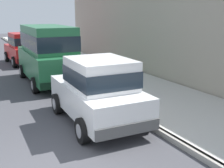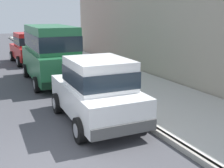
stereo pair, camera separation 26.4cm
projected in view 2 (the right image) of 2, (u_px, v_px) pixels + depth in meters
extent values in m
cube|color=gray|center=(174.00, 142.00, 6.80)|extent=(0.16, 64.00, 0.14)
cube|color=white|center=(96.00, 98.00, 8.14)|extent=(1.84, 3.76, 0.76)
cube|color=white|center=(99.00, 73.00, 7.73)|extent=(1.58, 1.95, 0.80)
cube|color=#19232D|center=(99.00, 75.00, 7.74)|extent=(1.61, 1.99, 0.44)
cube|color=#505050|center=(77.00, 91.00, 9.79)|extent=(1.69, 0.26, 0.28)
cube|color=#505050|center=(124.00, 129.00, 6.61)|extent=(1.69, 0.26, 0.28)
cylinder|color=black|center=(57.00, 103.00, 8.91)|extent=(0.24, 0.65, 0.64)
cylinder|color=#9E9EA3|center=(57.00, 103.00, 8.91)|extent=(0.25, 0.36, 0.35)
cylinder|color=black|center=(108.00, 97.00, 9.59)|extent=(0.24, 0.65, 0.64)
cylinder|color=#9E9EA3|center=(108.00, 97.00, 9.59)|extent=(0.25, 0.36, 0.35)
cylinder|color=black|center=(80.00, 130.00, 6.88)|extent=(0.24, 0.65, 0.64)
cylinder|color=#9E9EA3|center=(80.00, 130.00, 6.88)|extent=(0.25, 0.36, 0.35)
cylinder|color=black|center=(142.00, 119.00, 7.56)|extent=(0.24, 0.65, 0.64)
cylinder|color=#9E9EA3|center=(142.00, 119.00, 7.56)|extent=(0.25, 0.36, 0.35)
cube|color=#EAEACC|center=(62.00, 82.00, 9.52)|extent=(0.28, 0.09, 0.14)
cube|color=#EAEACC|center=(91.00, 79.00, 9.94)|extent=(0.28, 0.09, 0.14)
cube|color=#23663D|center=(52.00, 63.00, 12.74)|extent=(2.04, 4.85, 1.10)
cube|color=#23663D|center=(50.00, 38.00, 12.47)|extent=(1.79, 3.85, 1.10)
cube|color=#19232D|center=(50.00, 40.00, 12.49)|extent=(1.82, 3.89, 0.61)
cube|color=black|center=(42.00, 64.00, 14.91)|extent=(1.87, 0.26, 0.28)
cube|color=black|center=(66.00, 84.00, 10.77)|extent=(1.87, 0.26, 0.28)
cylinder|color=black|center=(26.00, 71.00, 13.81)|extent=(0.24, 0.65, 0.64)
cylinder|color=#9E9EA3|center=(26.00, 71.00, 13.81)|extent=(0.25, 0.36, 0.35)
cylinder|color=black|center=(64.00, 68.00, 14.57)|extent=(0.24, 0.65, 0.64)
cylinder|color=#9E9EA3|center=(64.00, 68.00, 14.57)|extent=(0.25, 0.36, 0.35)
cylinder|color=black|center=(37.00, 85.00, 11.18)|extent=(0.24, 0.65, 0.64)
cylinder|color=#9E9EA3|center=(37.00, 85.00, 11.18)|extent=(0.25, 0.36, 0.35)
cylinder|color=black|center=(83.00, 80.00, 11.94)|extent=(0.24, 0.65, 0.64)
cylinder|color=#9E9EA3|center=(83.00, 80.00, 11.94)|extent=(0.25, 0.36, 0.35)
cube|color=#EAEACC|center=(30.00, 53.00, 14.56)|extent=(0.28, 0.09, 0.14)
cube|color=#EAEACC|center=(52.00, 52.00, 15.03)|extent=(0.28, 0.09, 0.14)
cube|color=red|center=(29.00, 52.00, 17.63)|extent=(1.86, 3.76, 0.76)
cube|color=red|center=(29.00, 39.00, 17.23)|extent=(1.59, 1.96, 0.80)
cube|color=#19232D|center=(29.00, 40.00, 17.24)|extent=(1.62, 2.00, 0.44)
cube|color=#400A0A|center=(24.00, 52.00, 19.23)|extent=(1.69, 0.27, 0.28)
cube|color=#400A0A|center=(37.00, 60.00, 16.16)|extent=(1.69, 0.27, 0.28)
cylinder|color=black|center=(12.00, 56.00, 18.31)|extent=(0.24, 0.65, 0.64)
cylinder|color=#9E9EA3|center=(12.00, 56.00, 18.31)|extent=(0.25, 0.36, 0.35)
cylinder|color=black|center=(39.00, 54.00, 19.10)|extent=(0.24, 0.65, 0.64)
cylinder|color=#9E9EA3|center=(39.00, 54.00, 19.10)|extent=(0.25, 0.36, 0.35)
cylinder|color=black|center=(19.00, 62.00, 16.35)|extent=(0.24, 0.65, 0.64)
cylinder|color=#9E9EA3|center=(19.00, 62.00, 16.35)|extent=(0.25, 0.36, 0.35)
cylinder|color=black|center=(48.00, 59.00, 17.14)|extent=(0.24, 0.65, 0.64)
cylinder|color=#9E9EA3|center=(48.00, 59.00, 17.14)|extent=(0.25, 0.36, 0.35)
cube|color=#EAEACC|center=(15.00, 47.00, 18.92)|extent=(0.28, 0.09, 0.14)
cube|color=#EAEACC|center=(31.00, 46.00, 19.41)|extent=(0.28, 0.09, 0.14)
ellipsoid|color=#999691|center=(130.00, 85.00, 10.77)|extent=(0.39, 0.48, 0.20)
cylinder|color=#999691|center=(132.00, 90.00, 10.68)|extent=(0.05, 0.05, 0.18)
cylinder|color=#999691|center=(129.00, 90.00, 10.68)|extent=(0.05, 0.05, 0.18)
cylinder|color=#999691|center=(132.00, 89.00, 10.94)|extent=(0.05, 0.05, 0.18)
cylinder|color=#999691|center=(129.00, 89.00, 10.95)|extent=(0.05, 0.05, 0.18)
sphere|color=#999691|center=(130.00, 84.00, 10.46)|extent=(0.17, 0.17, 0.17)
ellipsoid|color=#54524F|center=(131.00, 85.00, 10.38)|extent=(0.11, 0.13, 0.06)
cone|color=#999691|center=(132.00, 82.00, 10.45)|extent=(0.06, 0.06, 0.07)
cone|color=#999691|center=(129.00, 82.00, 10.45)|extent=(0.06, 0.06, 0.07)
cylinder|color=#999691|center=(130.00, 81.00, 11.00)|extent=(0.09, 0.12, 0.13)
cylinder|color=gold|center=(79.00, 74.00, 13.89)|extent=(0.24, 0.24, 0.06)
cylinder|color=gold|center=(79.00, 67.00, 13.81)|extent=(0.17, 0.17, 0.55)
sphere|color=gold|center=(79.00, 61.00, 13.73)|extent=(0.15, 0.15, 0.15)
cylinder|color=gold|center=(77.00, 67.00, 13.75)|extent=(0.10, 0.07, 0.07)
cylinder|color=gold|center=(81.00, 67.00, 13.86)|extent=(0.10, 0.07, 0.07)
cube|color=#9E9384|center=(158.00, 26.00, 13.44)|extent=(0.50, 20.00, 4.93)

